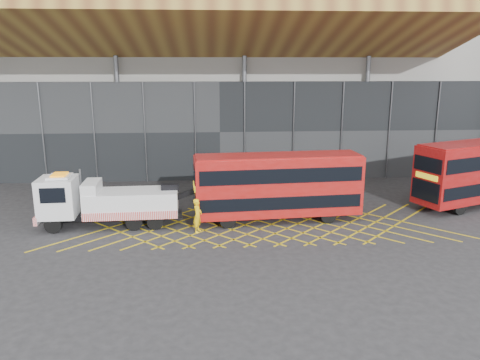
{
  "coord_description": "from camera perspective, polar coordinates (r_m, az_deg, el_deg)",
  "views": [
    {
      "loc": [
        1.19,
        -26.4,
        9.31
      ],
      "look_at": [
        3.0,
        1.5,
        2.4
      ],
      "focal_mm": 35.0,
      "sensor_mm": 36.0,
      "label": 1
    }
  ],
  "objects": [
    {
      "name": "worker",
      "position": [
        26.74,
        -5.19,
        -4.33
      ],
      "size": [
        0.65,
        0.82,
        1.96
      ],
      "primitive_type": "imported",
      "rotation": [
        0.0,
        0.0,
        1.28
      ],
      "color": "yellow",
      "rests_on": "ground_plane"
    },
    {
      "name": "ground_plane",
      "position": [
        28.02,
        -5.96,
        -5.6
      ],
      "size": [
        120.0,
        120.0,
        0.0
      ],
      "primitive_type": "plane",
      "color": "#242426"
    },
    {
      "name": "recovery_truck",
      "position": [
        28.56,
        -16.21,
        -2.51
      ],
      "size": [
        9.48,
        2.54,
        3.3
      ],
      "rotation": [
        0.0,
        0.0,
        0.04
      ],
      "color": "black",
      "rests_on": "ground_plane"
    },
    {
      "name": "bus_towed",
      "position": [
        28.37,
        4.61,
        -0.53
      ],
      "size": [
        10.22,
        3.15,
        4.09
      ],
      "rotation": [
        0.0,
        0.0,
        0.08
      ],
      "color": "#9E0F0C",
      "rests_on": "ground_plane"
    },
    {
      "name": "construction_building",
      "position": [
        44.81,
        -2.85,
        13.44
      ],
      "size": [
        55.0,
        23.97,
        18.0
      ],
      "color": "gray",
      "rests_on": "ground_plane"
    },
    {
      "name": "road_markings",
      "position": [
        28.13,
        2.24,
        -5.44
      ],
      "size": [
        24.76,
        7.16,
        0.01
      ],
      "color": "gold",
      "rests_on": "ground_plane"
    }
  ]
}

